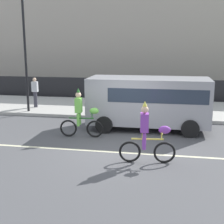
# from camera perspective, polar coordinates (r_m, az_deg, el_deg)

# --- Properties ---
(ground_plane) EXTENTS (80.00, 80.00, 0.00)m
(ground_plane) POSITION_cam_1_polar(r_m,az_deg,el_deg) (10.99, 1.66, -6.53)
(ground_plane) COLOR #4C4C4F
(road_centre_line) EXTENTS (36.00, 0.14, 0.01)m
(road_centre_line) POSITION_cam_1_polar(r_m,az_deg,el_deg) (10.53, 1.24, -7.37)
(road_centre_line) COLOR beige
(road_centre_line) RESTS_ON ground
(sidewalk_curb) EXTENTS (60.00, 5.00, 0.15)m
(sidewalk_curb) POSITION_cam_1_polar(r_m,az_deg,el_deg) (17.21, 4.96, 0.63)
(sidewalk_curb) COLOR #ADAAA3
(sidewalk_curb) RESTS_ON ground
(fence_line) EXTENTS (40.00, 0.08, 1.40)m
(fence_line) POSITION_cam_1_polar(r_m,az_deg,el_deg) (19.95, 5.80, 4.04)
(fence_line) COLOR black
(fence_line) RESTS_ON ground
(building_backdrop) EXTENTS (28.00, 8.00, 7.89)m
(building_backdrop) POSITION_cam_1_polar(r_m,az_deg,el_deg) (28.62, 1.76, 13.11)
(building_backdrop) COLOR #B2A899
(building_backdrop) RESTS_ON ground
(parade_cyclist_lime) EXTENTS (1.72, 0.50, 1.92)m
(parade_cyclist_lime) POSITION_cam_1_polar(r_m,az_deg,el_deg) (12.07, -5.57, -0.72)
(parade_cyclist_lime) COLOR black
(parade_cyclist_lime) RESTS_ON ground
(parade_cyclist_purple) EXTENTS (1.72, 0.50, 1.92)m
(parade_cyclist_purple) POSITION_cam_1_polar(r_m,az_deg,el_deg) (9.46, 6.60, -4.41)
(parade_cyclist_purple) COLOR black
(parade_cyclist_purple) RESTS_ON ground
(parked_van_grey) EXTENTS (5.00, 2.22, 2.18)m
(parked_van_grey) POSITION_cam_1_polar(r_m,az_deg,el_deg) (13.21, 6.99, 2.32)
(parked_van_grey) COLOR #99999E
(parked_van_grey) RESTS_ON ground
(street_lamp_post) EXTENTS (0.36, 0.36, 5.86)m
(street_lamp_post) POSITION_cam_1_polar(r_m,az_deg,el_deg) (16.42, -15.76, 13.39)
(street_lamp_post) COLOR black
(street_lamp_post) RESTS_ON sidewalk_curb
(pedestrian_onlooker) EXTENTS (0.32, 0.20, 1.62)m
(pedestrian_onlooker) POSITION_cam_1_polar(r_m,az_deg,el_deg) (17.58, -13.89, 3.66)
(pedestrian_onlooker) COLOR #33333D
(pedestrian_onlooker) RESTS_ON sidewalk_curb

